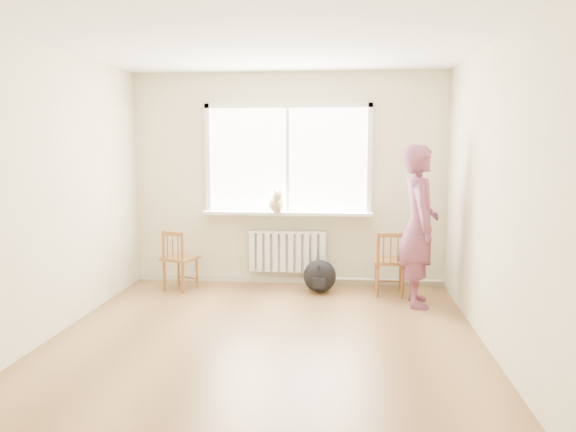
% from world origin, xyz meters
% --- Properties ---
extents(floor, '(4.50, 4.50, 0.00)m').
position_xyz_m(floor, '(0.00, 0.00, 0.00)').
color(floor, olive).
rests_on(floor, ground).
extents(ceiling, '(4.50, 4.50, 0.00)m').
position_xyz_m(ceiling, '(0.00, 0.00, 2.70)').
color(ceiling, white).
rests_on(ceiling, back_wall).
extents(back_wall, '(4.00, 0.01, 2.70)m').
position_xyz_m(back_wall, '(0.00, 2.25, 1.35)').
color(back_wall, beige).
rests_on(back_wall, ground).
extents(window, '(2.12, 0.05, 1.42)m').
position_xyz_m(window, '(0.00, 2.22, 1.66)').
color(window, white).
rests_on(window, back_wall).
extents(windowsill, '(2.15, 0.22, 0.04)m').
position_xyz_m(windowsill, '(0.00, 2.14, 0.93)').
color(windowsill, white).
rests_on(windowsill, back_wall).
extents(radiator, '(1.00, 0.12, 0.55)m').
position_xyz_m(radiator, '(0.00, 2.16, 0.44)').
color(radiator, white).
rests_on(radiator, back_wall).
extents(heating_pipe, '(1.40, 0.04, 0.04)m').
position_xyz_m(heating_pipe, '(1.25, 2.19, 0.08)').
color(heating_pipe, silver).
rests_on(heating_pipe, back_wall).
extents(baseboard, '(4.00, 0.03, 0.08)m').
position_xyz_m(baseboard, '(0.00, 2.23, 0.04)').
color(baseboard, beige).
rests_on(baseboard, ground).
extents(chair_left, '(0.47, 0.46, 0.75)m').
position_xyz_m(chair_left, '(-1.30, 1.72, 0.38)').
color(chair_left, brown).
rests_on(chair_left, floor).
extents(chair_right, '(0.39, 0.37, 0.78)m').
position_xyz_m(chair_right, '(1.26, 1.74, 0.39)').
color(chair_right, brown).
rests_on(chair_right, floor).
extents(person, '(0.44, 0.66, 1.80)m').
position_xyz_m(person, '(1.55, 1.40, 0.90)').
color(person, '#B33B5F').
rests_on(person, floor).
extents(cat, '(0.25, 0.44, 0.30)m').
position_xyz_m(cat, '(-0.12, 2.05, 1.07)').
color(cat, beige).
rests_on(cat, windowsill).
extents(backpack, '(0.49, 0.43, 0.40)m').
position_xyz_m(backpack, '(0.43, 1.82, 0.20)').
color(backpack, black).
rests_on(backpack, floor).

